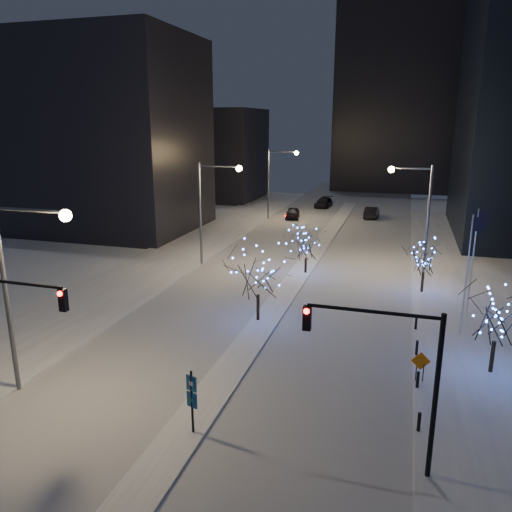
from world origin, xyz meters
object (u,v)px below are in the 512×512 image
at_px(holiday_tree_median_far, 306,245).
at_px(street_lamp_w_mid, 210,200).
at_px(holiday_tree_plaza_far, 425,258).
at_px(holiday_tree_median_near, 258,273).
at_px(construction_sign, 420,364).
at_px(car_mid, 372,212).
at_px(wayfinding_sign, 192,396).
at_px(holiday_tree_plaza_near, 497,317).
at_px(street_lamp_w_near, 21,274).
at_px(car_near, 293,213).
at_px(street_lamp_w_far, 276,175).
at_px(street_lamp_east, 418,205).
at_px(car_far, 324,202).
at_px(traffic_signal_east, 395,364).
at_px(traffic_signal_west, 3,323).

bearing_deg(holiday_tree_median_far, street_lamp_w_mid, 178.91).
bearing_deg(holiday_tree_plaza_far, holiday_tree_median_near, -139.33).
height_order(holiday_tree_median_far, construction_sign, holiday_tree_median_far).
relative_size(car_mid, wayfinding_sign, 1.58).
bearing_deg(holiday_tree_median_near, holiday_tree_plaza_near, -13.74).
bearing_deg(street_lamp_w_near, car_near, 87.49).
distance_m(street_lamp_w_far, holiday_tree_median_near, 38.49).
bearing_deg(car_near, holiday_tree_median_far, -82.80).
bearing_deg(street_lamp_east, car_near, 125.59).
bearing_deg(holiday_tree_plaza_near, holiday_tree_median_near, 166.26).
bearing_deg(wayfinding_sign, car_far, 114.03).
relative_size(traffic_signal_east, holiday_tree_median_near, 1.30).
height_order(traffic_signal_east, construction_sign, traffic_signal_east).
distance_m(car_far, construction_sign, 57.97).
height_order(car_mid, holiday_tree_plaza_far, holiday_tree_plaza_far).
bearing_deg(street_lamp_w_mid, car_near, 85.13).
bearing_deg(wayfinding_sign, holiday_tree_plaza_far, 86.13).
distance_m(street_lamp_east, car_far, 38.05).
relative_size(street_lamp_w_far, traffic_signal_west, 1.43).
distance_m(street_lamp_w_far, construction_sign, 47.66).
relative_size(street_lamp_w_far, traffic_signal_east, 1.43).
distance_m(traffic_signal_west, wayfinding_sign, 9.36).
xyz_separation_m(street_lamp_w_far, holiday_tree_median_near, (8.44, -37.44, -2.88)).
bearing_deg(holiday_tree_plaza_far, holiday_tree_plaza_near, -75.60).
xyz_separation_m(street_lamp_w_far, traffic_signal_west, (0.50, -52.00, -1.74)).
relative_size(traffic_signal_west, traffic_signal_east, 1.00).
bearing_deg(car_far, street_lamp_w_far, -106.86).
height_order(traffic_signal_west, holiday_tree_median_near, traffic_signal_west).
height_order(street_lamp_w_mid, street_lamp_w_far, same).
bearing_deg(holiday_tree_median_near, holiday_tree_plaza_far, 40.67).
bearing_deg(car_mid, holiday_tree_median_near, 86.96).
height_order(street_lamp_w_far, wayfinding_sign, street_lamp_w_far).
xyz_separation_m(traffic_signal_east, construction_sign, (1.36, 7.72, -3.58)).
bearing_deg(traffic_signal_west, car_near, 88.12).
relative_size(traffic_signal_west, construction_sign, 4.10).
bearing_deg(holiday_tree_plaza_far, street_lamp_w_far, 125.34).
height_order(car_far, holiday_tree_median_far, holiday_tree_median_far).
distance_m(traffic_signal_east, holiday_tree_plaza_near, 11.34).
relative_size(holiday_tree_plaza_near, holiday_tree_plaza_far, 1.15).
bearing_deg(car_far, car_mid, -37.97).
distance_m(street_lamp_w_far, street_lamp_east, 29.08).
bearing_deg(holiday_tree_median_near, car_mid, 83.54).
xyz_separation_m(traffic_signal_west, holiday_tree_plaza_far, (19.20, 24.24, -1.74)).
height_order(holiday_tree_plaza_far, construction_sign, holiday_tree_plaza_far).
height_order(street_lamp_w_mid, traffic_signal_west, street_lamp_w_mid).
height_order(holiday_tree_median_near, holiday_tree_plaza_far, holiday_tree_median_near).
distance_m(street_lamp_w_far, holiday_tree_plaza_far, 34.22).
bearing_deg(car_near, street_lamp_w_mid, -102.78).
height_order(street_lamp_east, holiday_tree_median_far, street_lamp_east).
relative_size(car_far, wayfinding_sign, 1.71).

